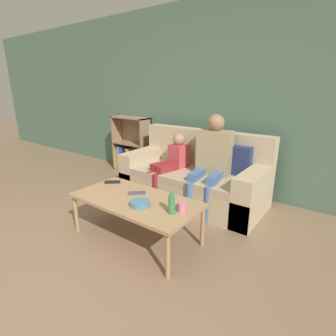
% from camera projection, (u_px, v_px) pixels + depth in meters
% --- Properties ---
extents(ground_plane, '(22.00, 22.00, 0.00)m').
position_uv_depth(ground_plane, '(52.00, 279.00, 2.09)').
color(ground_plane, '#84664C').
extents(wall_back, '(12.00, 0.06, 2.60)m').
position_uv_depth(wall_back, '(212.00, 99.00, 3.70)').
color(wall_back, '#4C6B56').
rests_on(wall_back, ground_plane).
extents(couch, '(1.87, 0.85, 0.91)m').
position_uv_depth(couch, '(194.00, 178.00, 3.50)').
color(couch, tan).
rests_on(couch, ground_plane).
extents(bookshelf, '(0.70, 0.28, 0.97)m').
position_uv_depth(bookshelf, '(132.00, 152.00, 4.68)').
color(bookshelf, '#8E7051').
rests_on(bookshelf, ground_plane).
extents(coffee_table, '(1.27, 0.64, 0.44)m').
position_uv_depth(coffee_table, '(136.00, 202.00, 2.54)').
color(coffee_table, '#A87F56').
rests_on(coffee_table, ground_plane).
extents(person_adult, '(0.43, 0.63, 1.16)m').
position_uv_depth(person_adult, '(212.00, 156.00, 3.16)').
color(person_adult, '#476693').
rests_on(person_adult, ground_plane).
extents(person_child, '(0.34, 0.63, 0.88)m').
position_uv_depth(person_child, '(171.00, 163.00, 3.48)').
color(person_child, maroon).
rests_on(person_child, ground_plane).
extents(cup_near, '(0.08, 0.08, 0.09)m').
position_uv_depth(cup_near, '(182.00, 207.00, 2.26)').
color(cup_near, pink).
rests_on(cup_near, coffee_table).
extents(tv_remote_0, '(0.16, 0.15, 0.02)m').
position_uv_depth(tv_remote_0, '(112.00, 182.00, 2.93)').
color(tv_remote_0, black).
rests_on(tv_remote_0, coffee_table).
extents(tv_remote_1, '(0.16, 0.15, 0.02)m').
position_uv_depth(tv_remote_1, '(137.00, 193.00, 2.63)').
color(tv_remote_1, '#47474C').
rests_on(tv_remote_1, coffee_table).
extents(snack_bowl, '(0.18, 0.18, 0.05)m').
position_uv_depth(snack_bowl, '(140.00, 203.00, 2.37)').
color(snack_bowl, teal).
rests_on(snack_bowl, coffee_table).
extents(bottle, '(0.06, 0.06, 0.21)m').
position_uv_depth(bottle, '(172.00, 204.00, 2.21)').
color(bottle, '#33844C').
rests_on(bottle, coffee_table).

